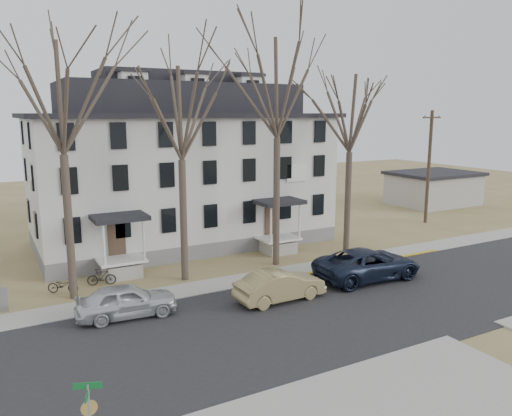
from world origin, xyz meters
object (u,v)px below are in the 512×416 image
tree_mid_right (351,108)px  bicycle_right (102,278)px  car_tan (280,286)px  car_navy (368,265)px  street_sign (90,413)px  utility_pole_far (429,166)px  tree_mid_left (180,106)px  tree_center (277,81)px  boarding_house (182,168)px  bicycle_left (63,286)px  car_silver (127,301)px  tree_far_left (59,90)px

tree_mid_right → bicycle_right: bearing=175.8°
car_tan → car_navy: 6.08m
street_sign → utility_pole_far: bearing=51.0°
tree_mid_left → tree_center: size_ratio=0.87×
street_sign → boarding_house: bearing=85.3°
car_navy → street_sign: size_ratio=2.44×
boarding_house → car_tan: size_ratio=4.48×
utility_pole_far → bicycle_left: size_ratio=5.90×
car_navy → bicycle_right: 14.75m
boarding_house → street_sign: size_ratio=8.17×
tree_mid_right → car_silver: 18.44m
boarding_house → car_silver: (-7.25, -11.91, -4.60)m
bicycle_right → street_sign: street_sign is taller
utility_pole_far → car_navy: utility_pole_far is taller
tree_center → tree_mid_right: 5.70m
tree_mid_right → car_tan: tree_mid_right is taller
utility_pole_far → car_silver: (-27.75, -7.96, -4.13)m
tree_mid_right → bicycle_left: 20.12m
utility_pole_far → tree_far_left: bearing=-171.9°
tree_mid_right → bicycle_left: tree_mid_right is taller
tree_center → bicycle_left: tree_center is taller
tree_center → bicycle_right: (-10.36, 1.16, -10.63)m
car_silver → car_tan: car_silver is taller
boarding_house → car_navy: boarding_house is taller
tree_mid_right → boarding_house: bearing=136.2°
tree_center → utility_pole_far: (17.50, 4.20, -6.18)m
car_tan → street_sign: (-10.62, -8.00, 0.93)m
boarding_house → tree_far_left: size_ratio=1.52×
utility_pole_far → car_tan: size_ratio=2.04×
utility_pole_far → car_tan: utility_pole_far is taller
boarding_house → tree_center: tree_center is taller
car_silver → tree_center: bearing=-64.6°
utility_pole_far → car_navy: size_ratio=1.53×
car_tan → bicycle_right: 9.85m
tree_mid_left → car_tan: bearing=-60.8°
tree_mid_left → bicycle_right: bearing=165.1°
street_sign → tree_center: bearing=66.0°
bicycle_left → tree_mid_left: bearing=-67.4°
car_silver → bicycle_left: (-2.13, 4.65, -0.35)m
tree_mid_right → street_sign: bearing=-145.0°
tree_center → utility_pole_far: size_ratio=1.55×
utility_pole_far → bicycle_left: 30.39m
tree_center → car_navy: size_ratio=2.37×
boarding_house → tree_mid_right: size_ratio=1.63×
tree_far_left → street_sign: tree_far_left is taller
car_tan → car_navy: (6.06, 0.44, 0.10)m
tree_far_left → bicycle_right: (1.64, 1.16, -9.88)m
car_tan → tree_center: bearing=-30.9°
tree_center → utility_pole_far: tree_center is taller
bicycle_right → tree_mid_left: bearing=-88.5°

